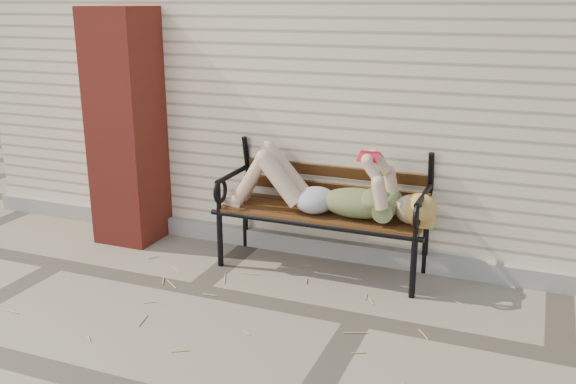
% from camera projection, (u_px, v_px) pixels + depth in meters
% --- Properties ---
extents(ground, '(80.00, 80.00, 0.00)m').
position_uv_depth(ground, '(359.00, 320.00, 4.28)').
color(ground, gray).
rests_on(ground, ground).
extents(house_wall, '(8.00, 4.00, 3.00)m').
position_uv_depth(house_wall, '(444.00, 56.00, 6.51)').
color(house_wall, beige).
rests_on(house_wall, ground).
extents(foundation_strip, '(8.00, 0.10, 0.15)m').
position_uv_depth(foundation_strip, '(392.00, 257.00, 5.12)').
color(foundation_strip, gray).
rests_on(foundation_strip, ground).
extents(brick_pillar, '(0.50, 0.50, 2.00)m').
position_uv_depth(brick_pillar, '(127.00, 127.00, 5.48)').
color(brick_pillar, maroon).
rests_on(brick_pillar, ground).
extents(garden_bench, '(1.75, 0.70, 1.13)m').
position_uv_depth(garden_bench, '(327.00, 189.00, 5.00)').
color(garden_bench, black).
rests_on(garden_bench, ground).
extents(reading_woman, '(1.65, 0.37, 0.52)m').
position_uv_depth(reading_woman, '(323.00, 189.00, 4.86)').
color(reading_woman, '#0A3547').
rests_on(reading_woman, ground).
extents(straw_scatter, '(2.87, 1.56, 0.01)m').
position_uv_depth(straw_scatter, '(212.00, 320.00, 4.27)').
color(straw_scatter, tan).
rests_on(straw_scatter, ground).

